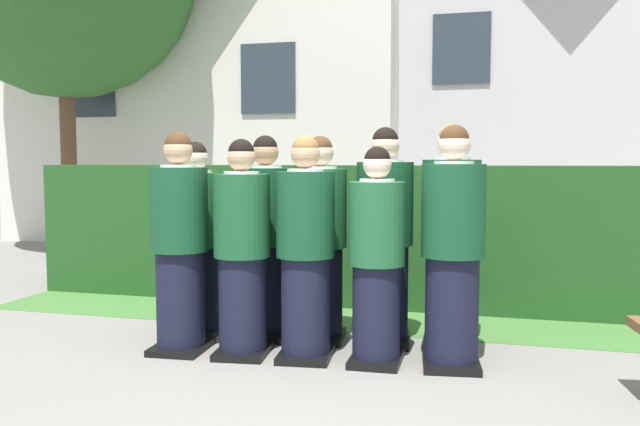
{
  "coord_description": "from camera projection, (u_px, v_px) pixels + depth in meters",
  "views": [
    {
      "loc": [
        1.29,
        -4.57,
        1.45
      ],
      "look_at": [
        0.0,
        0.27,
        1.05
      ],
      "focal_mm": 37.18,
      "sensor_mm": 36.0,
      "label": 1
    }
  ],
  "objects": [
    {
      "name": "student_front_row_4",
      "position": [
        453.0,
        252.0,
        4.62
      ],
      "size": [
        0.45,
        0.53,
        1.69
      ],
      "color": "black",
      "rests_on": "ground"
    },
    {
      "name": "hedge",
      "position": [
        364.0,
        234.0,
        6.73
      ],
      "size": [
        7.0,
        0.7,
        1.4
      ],
      "color": "#214C1E",
      "rests_on": "ground"
    },
    {
      "name": "student_front_row_2",
      "position": [
        306.0,
        253.0,
        4.81
      ],
      "size": [
        0.42,
        0.5,
        1.63
      ],
      "color": "black",
      "rests_on": "ground"
    },
    {
      "name": "lawn_strip",
      "position": [
        346.0,
        320.0,
        6.01
      ],
      "size": [
        7.0,
        0.9,
        0.01
      ],
      "primitive_type": "cube",
      "color": "#477A38",
      "rests_on": "ground"
    },
    {
      "name": "student_rear_row_4",
      "position": [
        451.0,
        241.0,
        5.15
      ],
      "size": [
        0.45,
        0.51,
        1.73
      ],
      "color": "black",
      "rests_on": "ground"
    },
    {
      "name": "student_rear_row_0",
      "position": [
        197.0,
        243.0,
        5.49
      ],
      "size": [
        0.43,
        0.53,
        1.6
      ],
      "color": "black",
      "rests_on": "ground"
    },
    {
      "name": "school_building_annex",
      "position": [
        226.0,
        61.0,
        12.79
      ],
      "size": [
        7.5,
        4.35,
        6.53
      ],
      "color": "silver",
      "rests_on": "ground"
    },
    {
      "name": "school_building_main",
      "position": [
        560.0,
        31.0,
        11.81
      ],
      "size": [
        7.58,
        4.02,
        7.31
      ],
      "color": "silver",
      "rests_on": "ground"
    },
    {
      "name": "student_rear_row_3",
      "position": [
        385.0,
        241.0,
        5.22
      ],
      "size": [
        0.46,
        0.56,
        1.71
      ],
      "color": "black",
      "rests_on": "ground"
    },
    {
      "name": "ground_plane",
      "position": [
        311.0,
        358.0,
        4.85
      ],
      "size": [
        60.0,
        60.0,
        0.0
      ],
      "primitive_type": "plane",
      "color": "gray"
    },
    {
      "name": "student_rear_row_2",
      "position": [
        320.0,
        244.0,
        5.3
      ],
      "size": [
        0.43,
        0.51,
        1.64
      ],
      "color": "black",
      "rests_on": "ground"
    },
    {
      "name": "student_front_row_1",
      "position": [
        242.0,
        253.0,
        4.89
      ],
      "size": [
        0.42,
        0.53,
        1.61
      ],
      "color": "black",
      "rests_on": "ground"
    },
    {
      "name": "student_rear_row_1",
      "position": [
        266.0,
        242.0,
        5.4
      ],
      "size": [
        0.43,
        0.52,
        1.65
      ],
      "color": "black",
      "rests_on": "ground"
    },
    {
      "name": "student_front_row_3",
      "position": [
        377.0,
        261.0,
        4.69
      ],
      "size": [
        0.4,
        0.45,
        1.55
      ],
      "color": "black",
      "rests_on": "ground"
    },
    {
      "name": "student_front_row_0",
      "position": [
        180.0,
        247.0,
        5.0
      ],
      "size": [
        0.43,
        0.5,
        1.66
      ],
      "color": "black",
      "rests_on": "ground"
    }
  ]
}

